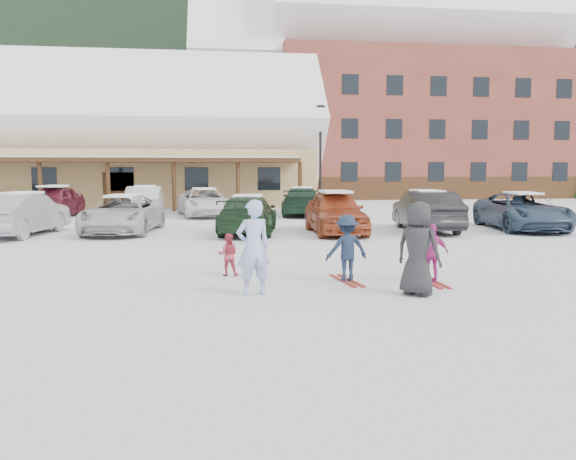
{
  "coord_description": "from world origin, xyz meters",
  "views": [
    {
      "loc": [
        -1.33,
        -11.47,
        2.35
      ],
      "look_at": [
        0.3,
        1.0,
        1.0
      ],
      "focal_mm": 35.0,
      "sensor_mm": 36.0,
      "label": 1
    }
  ],
  "objects": [
    {
      "name": "parked_car_5",
      "position": [
        6.74,
        9.17,
        0.78
      ],
      "size": [
        2.07,
        4.85,
        1.55
      ],
      "primitive_type": "imported",
      "rotation": [
        0.0,
        0.0,
        3.05
      ],
      "color": "black",
      "rests_on": "ground"
    },
    {
      "name": "parked_car_2",
      "position": [
        -4.74,
        10.05,
        0.7
      ],
      "size": [
        2.81,
        5.26,
        1.4
      ],
      "primitive_type": "imported",
      "rotation": [
        0.0,
        0.0,
        -0.1
      ],
      "color": "silver",
      "rests_on": "ground"
    },
    {
      "name": "parked_car_3",
      "position": [
        -0.11,
        9.25,
        0.7
      ],
      "size": [
        2.67,
        5.07,
        1.4
      ],
      "primitive_type": "imported",
      "rotation": [
        0.0,
        0.0,
        2.99
      ],
      "color": "#1C371F",
      "rests_on": "ground"
    },
    {
      "name": "parked_car_11",
      "position": [
        3.15,
        17.14,
        0.72
      ],
      "size": [
        2.83,
        5.22,
        1.44
      ],
      "primitive_type": "imported",
      "rotation": [
        0.0,
        0.0,
        2.97
      ],
      "color": "#193424",
      "rests_on": "ground"
    },
    {
      "name": "skis_child_magenta",
      "position": [
        3.15,
        -0.39,
        0.01
      ],
      "size": [
        0.26,
        1.41,
        0.03
      ],
      "primitive_type": "cube",
      "rotation": [
        0.0,
        0.0,
        3.18
      ],
      "color": "maroon",
      "rests_on": "ground"
    },
    {
      "name": "adult_skier",
      "position": [
        -0.63,
        -1.08,
        0.9
      ],
      "size": [
        0.75,
        0.59,
        1.8
      ],
      "primitive_type": "imported",
      "rotation": [
        0.0,
        0.0,
        3.41
      ],
      "color": "#A5B5E4",
      "rests_on": "ground"
    },
    {
      "name": "parked_car_1",
      "position": [
        -8.19,
        9.6,
        0.77
      ],
      "size": [
        2.32,
        4.86,
        1.54
      ],
      "primitive_type": "imported",
      "rotation": [
        0.0,
        0.0,
        2.99
      ],
      "color": "#9A989D",
      "rests_on": "ground"
    },
    {
      "name": "parked_car_6",
      "position": [
        10.68,
        9.19,
        0.73
      ],
      "size": [
        3.08,
        5.5,
        1.45
      ],
      "primitive_type": "imported",
      "rotation": [
        0.0,
        0.0,
        -0.13
      ],
      "color": "#344961",
      "rests_on": "ground"
    },
    {
      "name": "conifer_3",
      "position": [
        6.0,
        44.0,
        5.12
      ],
      "size": [
        3.96,
        3.96,
        9.18
      ],
      "color": "black",
      "rests_on": "ground"
    },
    {
      "name": "child_navy",
      "position": [
        1.41,
        -0.03,
        0.71
      ],
      "size": [
        0.98,
        0.66,
        1.41
      ],
      "primitive_type": "imported",
      "rotation": [
        0.0,
        0.0,
        3.3
      ],
      "color": "#162339",
      "rests_on": "ground"
    },
    {
      "name": "toddler_red",
      "position": [
        -1.05,
        0.93,
        0.47
      ],
      "size": [
        0.49,
        0.4,
        0.95
      ],
      "primitive_type": "imported",
      "rotation": [
        0.0,
        0.0,
        3.05
      ],
      "color": "#AE3646",
      "rests_on": "ground"
    },
    {
      "name": "lamp_post",
      "position": [
        5.39,
        23.99,
        3.61
      ],
      "size": [
        0.5,
        0.25,
        6.4
      ],
      "color": "black",
      "rests_on": "ground"
    },
    {
      "name": "forested_hillside",
      "position": [
        0.0,
        85.0,
        19.0
      ],
      "size": [
        300.0,
        70.0,
        38.0
      ],
      "primitive_type": "cube",
      "color": "black",
      "rests_on": "ground"
    },
    {
      "name": "bystander_dark",
      "position": [
        2.43,
        -1.49,
        0.89
      ],
      "size": [
        1.01,
        1.01,
        1.77
      ],
      "primitive_type": "imported",
      "rotation": [
        0.0,
        0.0,
        2.35
      ],
      "color": "#272729",
      "rests_on": "ground"
    },
    {
      "name": "alpine_hotel",
      "position": [
        14.27,
        38.0,
        8.63
      ],
      "size": [
        31.48,
        14.01,
        21.48
      ],
      "color": "brown",
      "rests_on": "ground"
    },
    {
      "name": "parked_car_8",
      "position": [
        -9.18,
        17.29,
        0.79
      ],
      "size": [
        2.36,
        4.79,
        1.57
      ],
      "primitive_type": "imported",
      "rotation": [
        0.0,
        0.0,
        -0.11
      ],
      "color": "maroon",
      "rests_on": "ground"
    },
    {
      "name": "ground",
      "position": [
        0.0,
        0.0,
        0.0
      ],
      "size": [
        160.0,
        160.0,
        0.0
      ],
      "primitive_type": "plane",
      "color": "white",
      "rests_on": "ground"
    },
    {
      "name": "parked_car_4",
      "position": [
        3.09,
        8.85,
        0.78
      ],
      "size": [
        1.9,
        4.61,
        1.56
      ],
      "primitive_type": "imported",
      "rotation": [
        0.0,
        0.0,
        -0.01
      ],
      "color": "#A64524",
      "rests_on": "ground"
    },
    {
      "name": "skis_child_navy",
      "position": [
        1.41,
        -0.03,
        0.01
      ],
      "size": [
        0.42,
        1.41,
        0.03
      ],
      "primitive_type": "cube",
      "rotation": [
        0.0,
        0.0,
        3.3
      ],
      "color": "maroon",
      "rests_on": "ground"
    },
    {
      "name": "parked_car_10",
      "position": [
        -1.85,
        17.29,
        0.7
      ],
      "size": [
        3.12,
        5.38,
        1.41
      ],
      "primitive_type": "imported",
      "rotation": [
        0.0,
        0.0,
        0.16
      ],
      "color": "white",
      "rests_on": "ground"
    },
    {
      "name": "parked_car_9",
      "position": [
        -4.82,
        17.56,
        0.77
      ],
      "size": [
        1.8,
        4.7,
        1.53
      ],
      "primitive_type": "imported",
      "rotation": [
        0.0,
        0.0,
        3.18
      ],
      "color": "silver",
      "rests_on": "ground"
    },
    {
      "name": "child_magenta",
      "position": [
        3.15,
        -0.39,
        0.62
      ],
      "size": [
        0.74,
        0.33,
        1.24
      ],
      "primitive_type": "imported",
      "rotation": [
        0.0,
        0.0,
        3.18
      ],
      "color": "#BE2C8B",
      "rests_on": "ground"
    },
    {
      "name": "day_lodge",
      "position": [
        -9.0,
        27.96,
        3.94
      ],
      "size": [
        29.12,
        12.5,
        10.38
      ],
      "color": "tan",
      "rests_on": "ground"
    },
    {
      "name": "conifer_4",
      "position": [
        34.0,
        46.0,
        6.54
      ],
      "size": [
        5.06,
        5.06,
        11.73
      ],
      "color": "black",
      "rests_on": "ground"
    }
  ]
}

